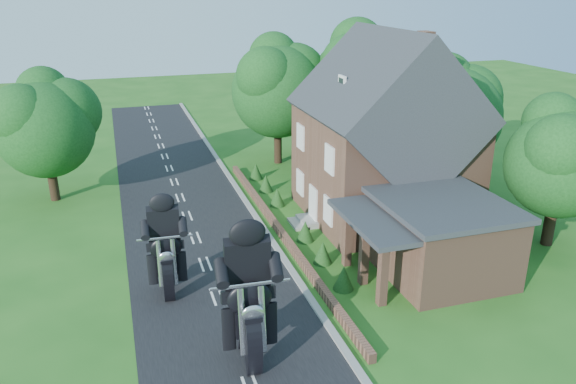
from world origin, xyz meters
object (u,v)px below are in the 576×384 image
object	(u,v)px
garden_wall	(281,232)
motorcycle_lead	(250,341)
house	(384,140)
annex	(438,236)
motorcycle_follow	(168,279)

from	to	relation	value
garden_wall	motorcycle_lead	distance (m)	10.37
garden_wall	house	xyz separation A→B (m)	(6.19, 1.00, 4.14)
garden_wall	house	world-z (taller)	house
annex	motorcycle_lead	world-z (taller)	annex
house	motorcycle_lead	world-z (taller)	house
garden_wall	motorcycle_lead	world-z (taller)	motorcycle_lead
motorcycle_lead	motorcycle_follow	size ratio (longest dim) A/B	1.19
garden_wall	house	bearing A→B (deg)	9.17
annex	motorcycle_follow	size ratio (longest dim) A/B	4.76
garden_wall	motorcycle_follow	xyz separation A→B (m)	(-6.18, -4.13, 0.49)
house	annex	distance (m)	7.30
garden_wall	house	distance (m)	7.52
annex	motorcycle_lead	bearing A→B (deg)	-158.63
annex	motorcycle_lead	size ratio (longest dim) A/B	4.01
annex	motorcycle_lead	xyz separation A→B (m)	(-9.57, -3.75, -0.95)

